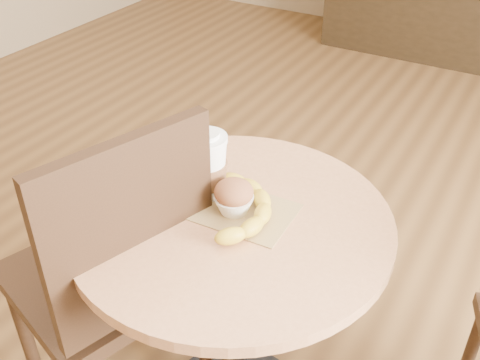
{
  "coord_description": "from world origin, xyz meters",
  "views": [
    {
      "loc": [
        0.44,
        -1.0,
        1.56
      ],
      "look_at": [
        -0.09,
        -0.08,
        0.83
      ],
      "focal_mm": 42.0,
      "sensor_mm": 36.0,
      "label": 1
    }
  ],
  "objects_px": {
    "banana": "(236,208)",
    "muffin": "(234,197)",
    "chair_left": "(114,276)",
    "coffee_cup": "(206,167)",
    "cafe_table": "(232,278)"
  },
  "relations": [
    {
      "from": "banana",
      "to": "muffin",
      "type": "bearing_deg",
      "value": 117.37
    },
    {
      "from": "chair_left",
      "to": "coffee_cup",
      "type": "height_order",
      "value": "chair_left"
    },
    {
      "from": "muffin",
      "to": "cafe_table",
      "type": "bearing_deg",
      "value": -77.61
    },
    {
      "from": "chair_left",
      "to": "muffin",
      "type": "height_order",
      "value": "chair_left"
    },
    {
      "from": "muffin",
      "to": "banana",
      "type": "height_order",
      "value": "muffin"
    },
    {
      "from": "muffin",
      "to": "coffee_cup",
      "type": "bearing_deg",
      "value": 161.91
    },
    {
      "from": "coffee_cup",
      "to": "banana",
      "type": "height_order",
      "value": "coffee_cup"
    },
    {
      "from": "cafe_table",
      "to": "coffee_cup",
      "type": "relative_size",
      "value": 4.37
    },
    {
      "from": "chair_left",
      "to": "coffee_cup",
      "type": "xyz_separation_m",
      "value": [
        0.17,
        0.19,
        0.27
      ]
    },
    {
      "from": "chair_left",
      "to": "coffee_cup",
      "type": "distance_m",
      "value": 0.37
    },
    {
      "from": "cafe_table",
      "to": "muffin",
      "type": "relative_size",
      "value": 8.05
    },
    {
      "from": "cafe_table",
      "to": "banana",
      "type": "relative_size",
      "value": 2.92
    },
    {
      "from": "muffin",
      "to": "banana",
      "type": "xyz_separation_m",
      "value": [
        0.01,
        -0.01,
        -0.02
      ]
    },
    {
      "from": "cafe_table",
      "to": "coffee_cup",
      "type": "bearing_deg",
      "value": 153.53
    },
    {
      "from": "muffin",
      "to": "chair_left",
      "type": "bearing_deg",
      "value": -147.94
    }
  ]
}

